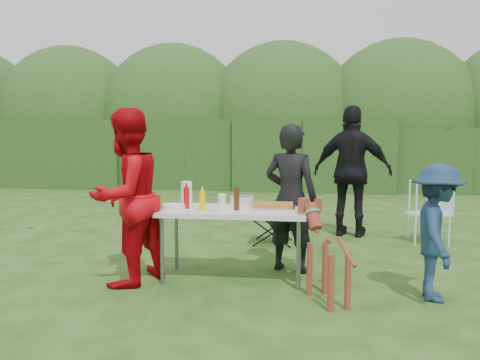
# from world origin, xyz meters

# --- Properties ---
(ground) EXTENTS (80.00, 80.00, 0.00)m
(ground) POSITION_xyz_m (0.00, 0.00, 0.00)
(ground) COLOR #1E4211
(hedge_row) EXTENTS (22.00, 1.40, 1.70)m
(hedge_row) POSITION_xyz_m (0.00, 8.00, 0.85)
(hedge_row) COLOR #23471C
(hedge_row) RESTS_ON ground
(shrub_backdrop) EXTENTS (20.00, 2.60, 3.20)m
(shrub_backdrop) POSITION_xyz_m (0.00, 9.60, 1.60)
(shrub_backdrop) COLOR #3D6628
(shrub_backdrop) RESTS_ON ground
(folding_table) EXTENTS (1.50, 0.70, 0.74)m
(folding_table) POSITION_xyz_m (-0.01, 0.19, 0.69)
(folding_table) COLOR silver
(folding_table) RESTS_ON ground
(person_cook) EXTENTS (0.68, 0.55, 1.62)m
(person_cook) POSITION_xyz_m (0.56, 0.59, 0.81)
(person_cook) COLOR black
(person_cook) RESTS_ON ground
(person_red_jacket) EXTENTS (0.96, 1.06, 1.77)m
(person_red_jacket) POSITION_xyz_m (-1.05, -0.10, 0.89)
(person_red_jacket) COLOR #B8040D
(person_red_jacket) RESTS_ON ground
(person_black_puffy) EXTENTS (1.19, 0.71, 1.89)m
(person_black_puffy) POSITION_xyz_m (1.38, 2.51, 0.95)
(person_black_puffy) COLOR black
(person_black_puffy) RESTS_ON ground
(child) EXTENTS (0.54, 0.85, 1.26)m
(child) POSITION_xyz_m (1.92, -0.18, 0.63)
(child) COLOR navy
(child) RESTS_ON ground
(dog) EXTENTS (0.70, 0.98, 0.86)m
(dog) POSITION_xyz_m (0.94, -0.39, 0.43)
(dog) COLOR brown
(dog) RESTS_ON ground
(camping_chair) EXTENTS (0.55, 0.55, 0.84)m
(camping_chair) POSITION_xyz_m (0.28, 1.85, 0.42)
(camping_chair) COLOR #103413
(camping_chair) RESTS_ON ground
(lawn_chair) EXTENTS (0.71, 0.71, 0.86)m
(lawn_chair) POSITION_xyz_m (2.39, 2.21, 0.43)
(lawn_chair) COLOR #6298D3
(lawn_chair) RESTS_ON ground
(food_tray) EXTENTS (0.45, 0.30, 0.02)m
(food_tray) POSITION_xyz_m (0.40, 0.28, 0.75)
(food_tray) COLOR #B7B7BA
(food_tray) RESTS_ON folding_table
(focaccia_bread) EXTENTS (0.40, 0.26, 0.04)m
(focaccia_bread) POSITION_xyz_m (0.40, 0.28, 0.78)
(focaccia_bread) COLOR #B06D26
(focaccia_bread) RESTS_ON food_tray
(mustard_bottle) EXTENTS (0.06, 0.06, 0.20)m
(mustard_bottle) POSITION_xyz_m (-0.30, 0.04, 0.84)
(mustard_bottle) COLOR #FFE600
(mustard_bottle) RESTS_ON folding_table
(ketchup_bottle) EXTENTS (0.06, 0.06, 0.22)m
(ketchup_bottle) POSITION_xyz_m (-0.49, 0.15, 0.85)
(ketchup_bottle) COLOR #A61315
(ketchup_bottle) RESTS_ON folding_table
(beer_bottle) EXTENTS (0.06, 0.06, 0.24)m
(beer_bottle) POSITION_xyz_m (0.03, 0.13, 0.86)
(beer_bottle) COLOR #47230F
(beer_bottle) RESTS_ON folding_table
(paper_towel_roll) EXTENTS (0.12, 0.12, 0.26)m
(paper_towel_roll) POSITION_xyz_m (-0.54, 0.35, 0.87)
(paper_towel_roll) COLOR white
(paper_towel_roll) RESTS_ON folding_table
(cup_stack) EXTENTS (0.08, 0.08, 0.18)m
(cup_stack) POSITION_xyz_m (-0.09, -0.01, 0.83)
(cup_stack) COLOR white
(cup_stack) RESTS_ON folding_table
(pasta_bowl) EXTENTS (0.26, 0.26, 0.10)m
(pasta_bowl) POSITION_xyz_m (0.05, 0.44, 0.79)
(pasta_bowl) COLOR silver
(pasta_bowl) RESTS_ON folding_table
(plate_stack) EXTENTS (0.24, 0.24, 0.05)m
(plate_stack) POSITION_xyz_m (-0.62, 0.09, 0.77)
(plate_stack) COLOR white
(plate_stack) RESTS_ON folding_table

